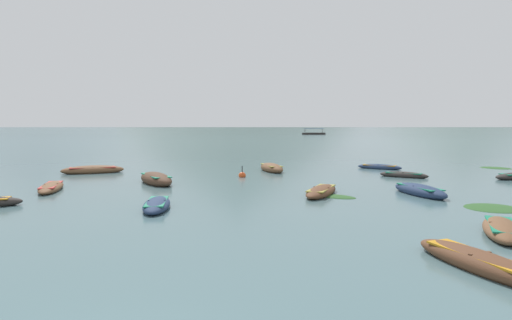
# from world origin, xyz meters

# --- Properties ---
(ground_plane) EXTENTS (6000.00, 6000.00, 0.00)m
(ground_plane) POSITION_xyz_m (0.00, 1500.00, 0.00)
(ground_plane) COLOR slate
(mountain_1) EXTENTS (1431.12, 1431.12, 357.45)m
(mountain_1) POSITION_xyz_m (-1191.85, 2095.32, 178.73)
(mountain_1) COLOR slate
(mountain_1) RESTS_ON ground
(mountain_2) EXTENTS (1234.96, 1234.96, 442.12)m
(mountain_2) POSITION_xyz_m (-194.54, 2060.41, 221.06)
(mountain_2) COLOR #56665B
(mountain_2) RESTS_ON ground
(mountain_3) EXTENTS (1048.14, 1048.14, 261.96)m
(mountain_3) POSITION_xyz_m (999.92, 2328.60, 130.98)
(mountain_3) COLOR #56665B
(mountain_3) RESTS_ON ground
(rowboat_0) EXTENTS (2.34, 3.92, 0.56)m
(rowboat_0) POSITION_xyz_m (7.26, 5.65, 0.17)
(rowboat_0) COLOR brown
(rowboat_0) RESTS_ON ground
(rowboat_1) EXTENTS (2.19, 3.55, 0.53)m
(rowboat_1) POSITION_xyz_m (9.49, 8.97, 0.17)
(rowboat_1) COLOR brown
(rowboat_1) RESTS_ON ground
(rowboat_2) EXTENTS (2.39, 4.05, 0.53)m
(rowboat_2) POSITION_xyz_m (4.67, 16.48, 0.17)
(rowboat_2) COLOR brown
(rowboat_2) RESTS_ON ground
(rowboat_4) EXTENTS (2.20, 4.03, 0.65)m
(rowboat_4) POSITION_xyz_m (9.51, 16.71, 0.20)
(rowboat_4) COLOR navy
(rowboat_4) RESTS_ON ground
(rowboat_5) EXTENTS (1.59, 3.53, 0.49)m
(rowboat_5) POSITION_xyz_m (-2.43, 12.60, 0.15)
(rowboat_5) COLOR navy
(rowboat_5) RESTS_ON ground
(rowboat_6) EXTENTS (3.46, 2.54, 0.48)m
(rowboat_6) POSITION_xyz_m (10.55, 29.35, 0.15)
(rowboat_6) COLOR navy
(rowboat_6) RESTS_ON ground
(rowboat_7) EXTENTS (2.25, 4.23, 0.47)m
(rowboat_7) POSITION_xyz_m (-9.40, 17.29, 0.15)
(rowboat_7) COLOR brown
(rowboat_7) RESTS_ON ground
(rowboat_8) EXTENTS (4.49, 3.11, 0.68)m
(rowboat_8) POSITION_xyz_m (-10.71, 25.40, 0.21)
(rowboat_8) COLOR brown
(rowboat_8) RESTS_ON ground
(rowboat_9) EXTENTS (2.41, 4.15, 0.74)m
(rowboat_9) POSITION_xyz_m (2.09, 27.30, 0.23)
(rowboat_9) COLOR brown
(rowboat_9) RESTS_ON ground
(rowboat_11) EXTENTS (3.40, 4.25, 0.82)m
(rowboat_11) POSITION_xyz_m (-4.62, 20.14, 0.25)
(rowboat_11) COLOR #4C3323
(rowboat_11) RESTS_ON ground
(rowboat_13) EXTENTS (3.16, 2.29, 0.46)m
(rowboat_13) POSITION_xyz_m (10.86, 23.95, 0.14)
(rowboat_13) COLOR #2D2826
(rowboat_13) RESTS_ON ground
(ferry_0) EXTENTS (8.78, 3.69, 2.54)m
(ferry_0) POSITION_xyz_m (16.65, 160.36, 0.45)
(ferry_0) COLOR #2D2826
(ferry_0) RESTS_ON ground
(mooring_buoy) EXTENTS (0.48, 0.48, 0.88)m
(mooring_buoy) POSITION_xyz_m (0.20, 23.51, 0.10)
(mooring_buoy) COLOR #DB4C1E
(mooring_buoy) RESTS_ON ground
(weed_patch_0) EXTENTS (2.77, 2.71, 0.14)m
(weed_patch_0) POSITION_xyz_m (11.37, 13.35, 0.00)
(weed_patch_0) COLOR #2D5628
(weed_patch_0) RESTS_ON ground
(weed_patch_1) EXTENTS (2.87, 2.93, 0.14)m
(weed_patch_1) POSITION_xyz_m (20.02, 30.43, 0.00)
(weed_patch_1) COLOR #2D5628
(weed_patch_1) RESTS_ON ground
(weed_patch_3) EXTENTS (2.34, 2.04, 0.14)m
(weed_patch_3) POSITION_xyz_m (5.28, 15.93, 0.00)
(weed_patch_3) COLOR #2D5628
(weed_patch_3) RESTS_ON ground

